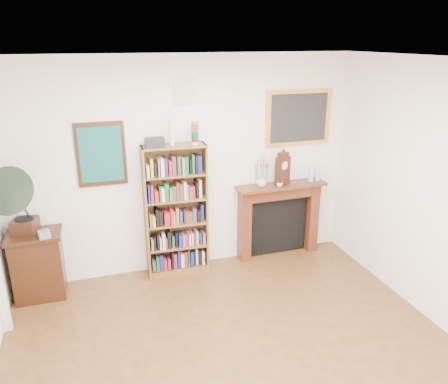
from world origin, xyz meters
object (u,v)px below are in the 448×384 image
(cd_stack, at_px, (44,234))
(mantel_clock, at_px, (283,169))
(side_cabinet, at_px, (38,265))
(teacup, at_px, (280,185))
(gramophone, at_px, (18,197))
(bottle_left, at_px, (311,173))
(fireplace, at_px, (278,213))
(bookshelf, at_px, (176,204))
(bottle_right, at_px, (318,173))
(flower_vase, at_px, (262,181))

(cd_stack, relative_size, mantel_clock, 0.27)
(side_cabinet, distance_m, teacup, 3.19)
(gramophone, distance_m, cd_stack, 0.51)
(bottle_left, bearing_deg, fireplace, 174.17)
(gramophone, relative_size, mantel_clock, 1.93)
(side_cabinet, relative_size, mantel_clock, 1.84)
(bottle_left, bearing_deg, cd_stack, -175.87)
(gramophone, distance_m, mantel_clock, 3.27)
(gramophone, height_order, cd_stack, gramophone)
(bookshelf, height_order, cd_stack, bookshelf)
(fireplace, bearing_deg, bottle_right, -5.07)
(teacup, bearing_deg, bookshelf, 177.12)
(side_cabinet, relative_size, bottle_right, 4.13)
(side_cabinet, distance_m, bottle_left, 3.72)
(bookshelf, xyz_separation_m, mantel_clock, (1.48, 0.01, 0.32))
(gramophone, distance_m, bottle_left, 3.72)
(bookshelf, distance_m, teacup, 1.42)
(side_cabinet, bearing_deg, bookshelf, 3.17)
(side_cabinet, relative_size, gramophone, 0.95)
(bookshelf, bearing_deg, side_cabinet, -174.42)
(gramophone, bearing_deg, bottle_right, 16.57)
(bookshelf, distance_m, flower_vase, 1.19)
(bookshelf, bearing_deg, bottle_left, 3.61)
(bookshelf, xyz_separation_m, bottle_right, (2.03, 0.03, 0.21))
(teacup, bearing_deg, gramophone, -178.41)
(bookshelf, xyz_separation_m, teacup, (1.41, -0.07, 0.14))
(bookshelf, bearing_deg, fireplace, 5.60)
(bottle_right, bearing_deg, side_cabinet, -178.40)
(mantel_clock, bearing_deg, flower_vase, 153.64)
(mantel_clock, relative_size, bottle_right, 2.25)
(bookshelf, relative_size, flower_vase, 13.81)
(side_cabinet, xyz_separation_m, cd_stack, (0.13, -0.15, 0.45))
(bookshelf, relative_size, side_cabinet, 2.41)
(gramophone, xyz_separation_m, bottle_right, (3.82, 0.19, -0.14))
(fireplace, distance_m, gramophone, 3.34)
(cd_stack, bearing_deg, bottle_right, 4.10)
(side_cabinet, distance_m, mantel_clock, 3.30)
(bookshelf, xyz_separation_m, gramophone, (-1.79, -0.16, 0.35))
(side_cabinet, distance_m, bottle_right, 3.81)
(cd_stack, relative_size, flower_vase, 0.83)
(mantel_clock, distance_m, bottle_right, 0.56)
(fireplace, distance_m, teacup, 0.50)
(side_cabinet, bearing_deg, fireplace, 3.18)
(bottle_left, bearing_deg, side_cabinet, -178.44)
(side_cabinet, xyz_separation_m, gramophone, (-0.08, -0.08, 0.90))
(flower_vase, bearing_deg, cd_stack, -174.83)
(mantel_clock, xyz_separation_m, bottle_right, (0.55, 0.02, -0.12))
(bookshelf, relative_size, mantel_clock, 4.42)
(side_cabinet, relative_size, bottle_left, 3.44)
(bottle_right, bearing_deg, bookshelf, -179.24)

